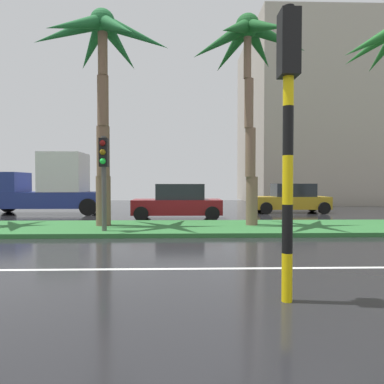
# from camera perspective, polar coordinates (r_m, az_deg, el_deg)

# --- Properties ---
(ground_plane) EXTENTS (90.00, 42.00, 0.10)m
(ground_plane) POSITION_cam_1_polar(r_m,az_deg,el_deg) (15.35, -22.65, -5.45)
(ground_plane) COLOR black
(median_strip) EXTENTS (85.50, 4.00, 0.15)m
(median_strip) POSITION_cam_1_polar(r_m,az_deg,el_deg) (14.42, -24.09, -5.41)
(median_strip) COLOR #2D6B33
(median_strip) RESTS_ON ground_plane
(palm_tree_centre) EXTENTS (5.08, 4.59, 8.07)m
(palm_tree_centre) POSITION_cam_1_polar(r_m,az_deg,el_deg) (14.37, -14.39, 20.28)
(palm_tree_centre) COLOR brown
(palm_tree_centre) RESTS_ON median_strip
(palm_tree_centre_right) EXTENTS (4.62, 4.44, 8.00)m
(palm_tree_centre_right) POSITION_cam_1_polar(r_m,az_deg,el_deg) (14.38, 9.15, 21.07)
(palm_tree_centre_right) COLOR brown
(palm_tree_centre_right) RESTS_ON median_strip
(traffic_signal_median_right) EXTENTS (0.28, 0.43, 3.20)m
(traffic_signal_median_right) POSITION_cam_1_polar(r_m,az_deg,el_deg) (12.22, -14.15, 4.15)
(traffic_signal_median_right) COLOR #4C4C47
(traffic_signal_median_right) RESTS_ON median_strip
(traffic_signal_foreground) EXTENTS (0.28, 0.43, 4.39)m
(traffic_signal_foreground) POSITION_cam_1_polar(r_m,az_deg,el_deg) (5.58, 15.32, 14.10)
(traffic_signal_foreground) COLOR yellow
(traffic_signal_foreground) RESTS_ON ground_plane
(box_truck_following) EXTENTS (6.40, 2.64, 3.46)m
(box_truck_following) POSITION_cam_1_polar(r_m,az_deg,el_deg) (21.64, -22.48, 0.80)
(box_truck_following) COLOR navy
(box_truck_following) RESTS_ON ground_plane
(car_in_traffic_leading) EXTENTS (4.30, 2.02, 1.72)m
(car_in_traffic_leading) POSITION_cam_1_polar(r_m,az_deg,el_deg) (17.16, -2.28, -1.66)
(car_in_traffic_leading) COLOR maroon
(car_in_traffic_leading) RESTS_ON ground_plane
(car_in_traffic_second) EXTENTS (4.30, 2.02, 1.72)m
(car_in_traffic_second) POSITION_cam_1_polar(r_m,az_deg,el_deg) (21.49, 15.82, -1.07)
(car_in_traffic_second) COLOR #B28C1E
(car_in_traffic_second) RESTS_ON ground_plane
(building_far_right) EXTENTS (17.69, 12.42, 14.98)m
(building_far_right) POSITION_cam_1_polar(r_m,az_deg,el_deg) (35.64, 23.48, 10.64)
(building_far_right) COLOR #A89E8E
(building_far_right) RESTS_ON ground_plane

